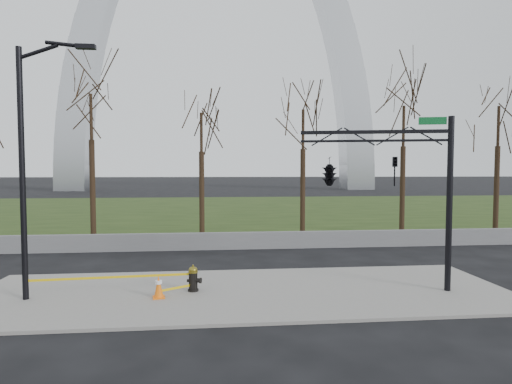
{
  "coord_description": "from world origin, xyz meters",
  "views": [
    {
      "loc": [
        -0.98,
        -13.93,
        4.19
      ],
      "look_at": [
        0.58,
        2.0,
        3.35
      ],
      "focal_mm": 29.24,
      "sensor_mm": 36.0,
      "label": 1
    }
  ],
  "objects": [
    {
      "name": "tree_row",
      "position": [
        7.77,
        12.0,
        4.63
      ],
      "size": [
        61.54,
        4.0,
        9.25
      ],
      "color": "black",
      "rests_on": "ground"
    },
    {
      "name": "sidewalk",
      "position": [
        0.0,
        0.0,
        0.05
      ],
      "size": [
        18.0,
        6.0,
        0.1
      ],
      "primitive_type": "cube",
      "color": "gray",
      "rests_on": "ground"
    },
    {
      "name": "guardrail",
      "position": [
        0.0,
        8.0,
        0.45
      ],
      "size": [
        60.0,
        0.3,
        0.9
      ],
      "primitive_type": "cube",
      "color": "#59595B",
      "rests_on": "ground"
    },
    {
      "name": "caution_tape",
      "position": [
        -3.96,
        -0.08,
        0.61
      ],
      "size": [
        5.25,
        0.67,
        0.45
      ],
      "color": "#DCB50B",
      "rests_on": "ground"
    },
    {
      "name": "street_light",
      "position": [
        -6.76,
        -0.24,
        4.69
      ],
      "size": [
        2.39,
        0.22,
        8.21
      ],
      "rotation": [
        0.0,
        0.0,
        -0.0
      ],
      "color": "black",
      "rests_on": "ground"
    },
    {
      "name": "traffic_cone",
      "position": [
        -2.8,
        -0.52,
        0.46
      ],
      "size": [
        0.44,
        0.44,
        0.73
      ],
      "rotation": [
        0.0,
        0.0,
        0.18
      ],
      "color": "orange",
      "rests_on": "sidewalk"
    },
    {
      "name": "fire_hydrant",
      "position": [
        -1.73,
        0.14,
        0.51
      ],
      "size": [
        0.56,
        0.37,
        0.89
      ],
      "rotation": [
        0.0,
        0.0,
        -0.33
      ],
      "color": "black",
      "rests_on": "sidewalk"
    },
    {
      "name": "ground",
      "position": [
        0.0,
        0.0,
        0.0
      ],
      "size": [
        500.0,
        500.0,
        0.0
      ],
      "primitive_type": "plane",
      "color": "black",
      "rests_on": "ground"
    },
    {
      "name": "gateway_arch",
      "position": [
        0.0,
        75.0,
        32.5
      ],
      "size": [
        66.0,
        6.0,
        65.0
      ],
      "primitive_type": null,
      "color": "#B3B5BA",
      "rests_on": "ground"
    },
    {
      "name": "grass_strip",
      "position": [
        0.0,
        30.0,
        0.03
      ],
      "size": [
        120.0,
        40.0,
        0.06
      ],
      "primitive_type": "cube",
      "color": "#213312",
      "rests_on": "ground"
    },
    {
      "name": "traffic_signal_mast",
      "position": [
        3.73,
        0.09,
        4.15
      ],
      "size": [
        4.99,
        2.54,
        6.0
      ],
      "rotation": [
        0.0,
        0.0,
        -0.23
      ],
      "color": "black",
      "rests_on": "ground"
    }
  ]
}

